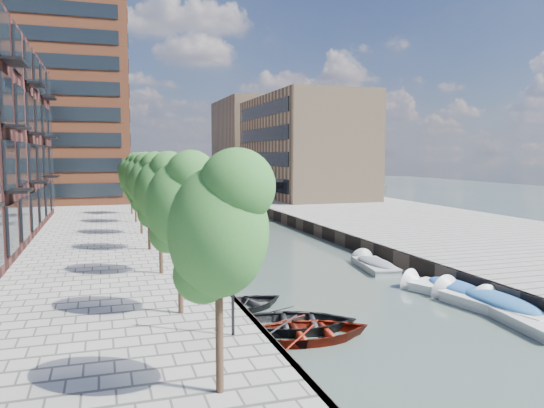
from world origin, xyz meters
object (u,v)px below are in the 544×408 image
tree_2 (160,188)px  motorboat_0 (488,304)px  tree_6 (131,171)px  sloop_3 (204,246)px  motorboat_3 (448,291)px  tree_0 (218,222)px  tree_1 (179,199)px  motorboat_4 (373,265)px  tree_5 (135,173)px  sloop_4 (178,231)px  bridge (181,191)px  car (255,190)px  sloop_1 (241,309)px  sloop_0 (293,330)px  tree_3 (148,181)px  tree_4 (140,176)px  motorboat_2 (514,317)px  sloop_2 (307,339)px

tree_2 → motorboat_0: 16.40m
tree_6 → motorboat_0: (13.77, -35.32, -5.08)m
sloop_3 → motorboat_3: size_ratio=0.78×
tree_0 → tree_1: bearing=90.0°
motorboat_4 → tree_0: bearing=-129.1°
tree_2 → motorboat_3: bearing=-19.2°
tree_1 → sloop_3: (4.48, 19.81, -5.31)m
tree_5 → motorboat_0: bearing=-64.1°
sloop_3 → sloop_4: sloop_4 is taller
tree_2 → motorboat_0: tree_2 is taller
bridge → sloop_3: (-4.02, -41.19, -1.39)m
tree_1 → car: tree_1 is taller
tree_1 → bridge: bearing=82.1°
tree_1 → car: size_ratio=1.39×
motorboat_4 → motorboat_3: bearing=-85.1°
sloop_1 → motorboat_4: motorboat_4 is taller
tree_2 → tree_5: (0.00, 21.00, 0.00)m
bridge → sloop_0: 61.51m
tree_3 → motorboat_0: bearing=-46.1°
tree_2 → tree_4: bearing=90.0°
tree_4 → motorboat_2: tree_4 is taller
tree_3 → motorboat_2: 21.69m
bridge → tree_6: size_ratio=2.18×
bridge → tree_2: 54.81m
tree_2 → motorboat_0: bearing=-28.0°
tree_0 → motorboat_0: tree_0 is taller
tree_6 → motorboat_2: tree_6 is taller
bridge → tree_4: size_ratio=2.18×
tree_3 → motorboat_0: size_ratio=1.00×
tree_2 → sloop_2: tree_2 is taller
tree_4 → motorboat_2: (13.81, -22.89, -5.20)m
tree_1 → tree_0: bearing=-90.0°
tree_6 → tree_0: bearing=-90.0°
bridge → tree_5: (-8.50, -33.00, 3.92)m
tree_0 → tree_3: same height
motorboat_0 → motorboat_4: 9.29m
tree_0 → tree_5: size_ratio=1.00×
tree_1 → motorboat_4: size_ratio=1.23×
tree_2 → sloop_0: size_ratio=1.16×
tree_1 → motorboat_0: tree_1 is taller
sloop_0 → car: car is taller
sloop_3 → motorboat_2: size_ratio=0.76×
tree_1 → sloop_4: (3.68, 28.06, -5.31)m
sloop_2 → sloop_3: 21.35m
sloop_4 → motorboat_4: motorboat_4 is taller
tree_1 → tree_5: 28.00m
tree_0 → tree_5: 35.00m
motorboat_2 → sloop_4: bearing=108.7°
tree_5 → motorboat_3: size_ratio=1.11×
tree_5 → tree_3: bearing=-90.0°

